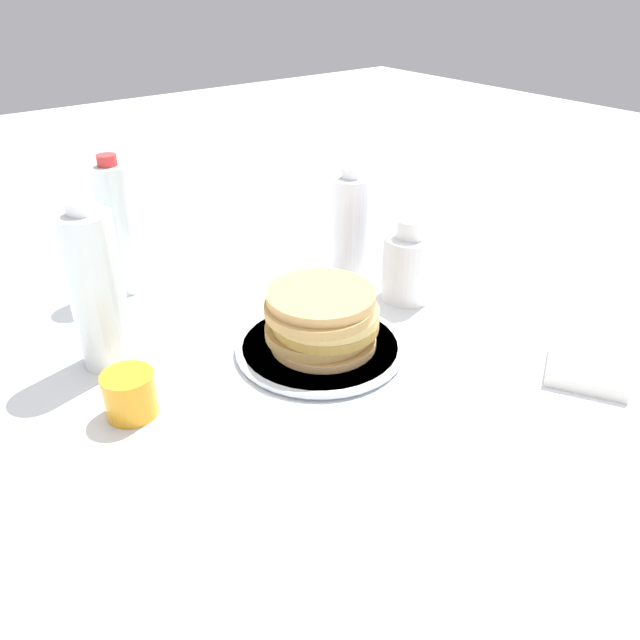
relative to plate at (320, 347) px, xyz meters
The scene contains 9 objects.
ground_plane 0.03m from the plate, 13.03° to the right, with size 4.00×4.00×0.00m, color white.
plate is the anchor object (origin of this frame).
pancake_stack 0.05m from the plate, 133.28° to the left, with size 0.17×0.17×0.09m.
juice_glass 0.29m from the plate, ahead, with size 0.07×0.07×0.06m.
cream_jug 0.24m from the plate, 168.87° to the right, with size 0.09×0.09×0.14m.
water_bottle_near 0.33m from the plate, 32.82° to the right, with size 0.08×0.08×0.25m.
water_bottle_mid 0.27m from the plate, 139.86° to the right, with size 0.07×0.07×0.21m.
water_bottle_far 0.42m from the plate, 68.55° to the right, with size 0.06×0.06×0.24m.
napkin 0.39m from the plate, 132.61° to the left, with size 0.14×0.15×0.02m.
Camera 1 is at (0.46, 0.63, 0.52)m, focal length 35.00 mm.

